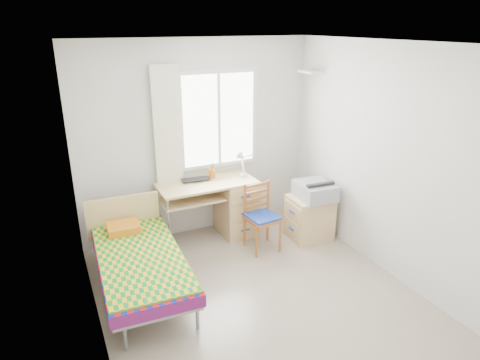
% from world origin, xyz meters
% --- Properties ---
extents(floor, '(3.50, 3.50, 0.00)m').
position_xyz_m(floor, '(0.00, 0.00, 0.00)').
color(floor, '#BCAD93').
rests_on(floor, ground).
extents(ceiling, '(3.50, 3.50, 0.00)m').
position_xyz_m(ceiling, '(0.00, 0.00, 2.60)').
color(ceiling, white).
rests_on(ceiling, wall_back).
extents(wall_back, '(3.20, 0.00, 3.20)m').
position_xyz_m(wall_back, '(0.00, 1.75, 1.30)').
color(wall_back, silver).
rests_on(wall_back, ground).
extents(wall_left, '(0.00, 3.50, 3.50)m').
position_xyz_m(wall_left, '(-1.60, 0.00, 1.30)').
color(wall_left, silver).
rests_on(wall_left, ground).
extents(wall_right, '(0.00, 3.50, 3.50)m').
position_xyz_m(wall_right, '(1.60, 0.00, 1.30)').
color(wall_right, silver).
rests_on(wall_right, ground).
extents(window, '(1.10, 0.04, 1.30)m').
position_xyz_m(window, '(0.30, 1.73, 1.55)').
color(window, white).
rests_on(window, wall_back).
extents(curtain, '(0.35, 0.05, 1.70)m').
position_xyz_m(curtain, '(-0.42, 1.68, 1.45)').
color(curtain, white).
rests_on(curtain, wall_back).
extents(floating_shelf, '(0.20, 0.32, 0.03)m').
position_xyz_m(floating_shelf, '(1.49, 1.40, 2.15)').
color(floating_shelf, white).
rests_on(floating_shelf, wall_right).
extents(bed, '(0.94, 1.88, 0.80)m').
position_xyz_m(bed, '(-1.10, 0.63, 0.39)').
color(bed, gray).
rests_on(bed, floor).
extents(desk, '(1.29, 0.61, 0.80)m').
position_xyz_m(desk, '(0.34, 1.43, 0.44)').
color(desk, tan).
rests_on(desk, floor).
extents(chair, '(0.41, 0.41, 0.87)m').
position_xyz_m(chair, '(0.53, 0.91, 0.49)').
color(chair, '#A0431F').
rests_on(chair, floor).
extents(cabinet, '(0.56, 0.50, 0.58)m').
position_xyz_m(cabinet, '(1.25, 0.88, 0.29)').
color(cabinet, tan).
rests_on(cabinet, floor).
extents(printer, '(0.47, 0.53, 0.22)m').
position_xyz_m(printer, '(1.29, 0.84, 0.69)').
color(printer, '#929399').
rests_on(printer, cabinet).
extents(laptop, '(0.39, 0.27, 0.03)m').
position_xyz_m(laptop, '(-0.12, 1.50, 0.82)').
color(laptop, black).
rests_on(laptop, desk).
extents(pen_cup, '(0.10, 0.10, 0.11)m').
position_xyz_m(pen_cup, '(0.13, 1.59, 0.86)').
color(pen_cup, orange).
rests_on(pen_cup, desk).
extents(task_lamp, '(0.22, 0.32, 0.40)m').
position_xyz_m(task_lamp, '(0.47, 1.33, 1.06)').
color(task_lamp, white).
rests_on(task_lamp, desk).
extents(book, '(0.20, 0.26, 0.02)m').
position_xyz_m(book, '(-0.16, 1.46, 0.59)').
color(book, gray).
rests_on(book, desk).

